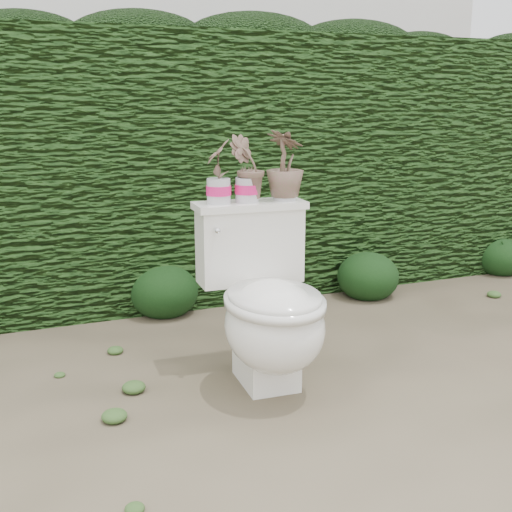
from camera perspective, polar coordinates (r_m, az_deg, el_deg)
name	(u,v)px	position (r m, az deg, el deg)	size (l,w,h in m)	color
ground	(233,391)	(2.82, -2.06, -11.90)	(60.00, 60.00, 0.00)	#7C6F55
hedge	(146,168)	(4.11, -9.77, 7.72)	(8.00, 1.00, 1.60)	#2B541C
house_wall	(114,33)	(8.56, -12.54, 18.76)	(8.00, 3.50, 4.00)	silver
toilet	(268,307)	(2.75, 1.04, -4.59)	(0.51, 0.70, 0.78)	white
potted_plant_left	(218,173)	(2.81, -3.36, 7.35)	(0.14, 0.09, 0.26)	#256B21
potted_plant_center	(247,170)	(2.85, -0.81, 7.62)	(0.15, 0.12, 0.28)	#256B21
potted_plant_right	(285,167)	(2.91, 2.60, 7.92)	(0.17, 0.17, 0.30)	#256B21
liriope_clump_2	(164,287)	(3.77, -8.20, -2.71)	(0.40, 0.40, 0.32)	#183813
liriope_clump_3	(368,272)	(4.11, 9.93, -1.43)	(0.39, 0.39, 0.31)	#183813
liriope_clump_4	(501,254)	(4.93, 20.96, 0.20)	(0.35, 0.35, 0.28)	#183813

